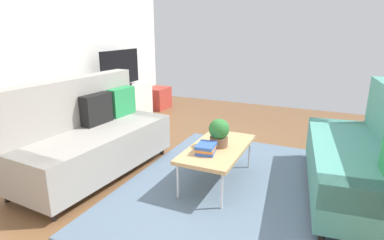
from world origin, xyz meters
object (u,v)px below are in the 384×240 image
tv_console (122,104)px  bottle_0 (114,84)px  coffee_table (218,149)px  storage_trunk (158,98)px  potted_plant (219,132)px  vase_0 (96,86)px  vase_1 (103,85)px  tv (120,69)px  couch_green (365,157)px  couch_beige (90,137)px  bottle_1 (118,82)px  table_book_0 (206,151)px

tv_console → bottle_0: bottle_0 is taller
coffee_table → tv_console: 2.85m
tv_console → bottle_0: size_ratio=8.27×
storage_trunk → potted_plant: (-2.61, -2.31, 0.36)m
coffee_table → bottle_0: bearing=61.4°
vase_0 → vase_1: 0.17m
coffee_table → tv: size_ratio=1.10×
couch_green → couch_beige: bearing=96.4°
vase_1 → bottle_1: bottle_1 is taller
tv_console → bottle_0: 0.47m
coffee_table → bottle_1: (1.40, 2.36, 0.35)m
table_book_0 → bottle_0: (1.49, 2.31, 0.29)m
bottle_1 → bottle_0: bearing=180.0°
bottle_1 → tv_console: bearing=17.3°
tv_console → bottle_1: 0.44m
couch_beige → couch_green: 2.92m
couch_beige → potted_plant: (0.40, -1.42, 0.13)m
table_book_0 → bottle_1: bottle_1 is taller
bottle_0 → tv_console: bearing=9.6°
couch_green → vase_0: (0.65, 3.87, 0.29)m
tv → storage_trunk: size_ratio=1.92×
tv → vase_1: tv is taller
couch_green → tv: 4.03m
couch_green → table_book_0: size_ratio=8.28×
storage_trunk → bottle_1: size_ratio=2.50×
couch_beige → tv: 2.19m
bottle_1 → potted_plant: bearing=-120.2°
couch_green → potted_plant: bearing=94.1°
couch_green → table_book_0: (-0.50, 1.47, -0.00)m
couch_beige → bottle_1: size_ratio=9.37×
coffee_table → bottle_0: (1.29, 2.36, 0.33)m
couch_green → tv: tv is taller
coffee_table → vase_1: vase_1 is taller
table_book_0 → tv: bearing=53.4°
couch_green → tv_console: bearing=65.3°
potted_plant → vase_0: (0.93, 2.46, 0.16)m
tv_console → table_book_0: (-1.73, -2.35, 0.12)m
couch_beige → table_book_0: bearing=100.7°
couch_green → vase_1: 3.97m
vase_0 → bottle_1: size_ratio=0.90×
couch_green → coffee_table: (-0.30, 1.42, -0.05)m
coffee_table → bottle_0: 2.71m
storage_trunk → bottle_0: (-1.34, 0.06, 0.50)m
couch_beige → vase_0: size_ratio=10.41×
tv → bottle_0: size_ratio=5.91×
couch_green → vase_1: couch_green is taller
couch_green → coffee_table: bearing=94.8°
tv_console → tv: size_ratio=1.40×
vase_0 → couch_green: bearing=-99.5°
couch_green → vase_1: (0.81, 3.87, 0.28)m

